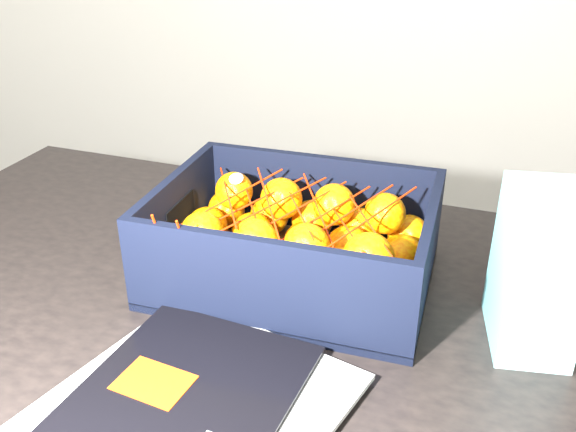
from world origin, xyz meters
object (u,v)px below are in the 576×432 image
(table, at_px, (242,379))
(produce_crate, at_px, (295,251))
(retail_carton, at_px, (537,270))
(magazine_stack, at_px, (181,412))

(table, height_order, produce_crate, produce_crate)
(table, bearing_deg, produce_crate, 68.81)
(produce_crate, height_order, retail_carton, retail_carton)
(table, relative_size, magazine_stack, 3.57)
(table, distance_m, produce_crate, 0.18)
(retail_carton, bearing_deg, produce_crate, 163.77)
(magazine_stack, height_order, retail_carton, retail_carton)
(produce_crate, distance_m, retail_carton, 0.30)
(table, bearing_deg, retail_carton, 10.86)
(magazine_stack, bearing_deg, table, 91.96)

